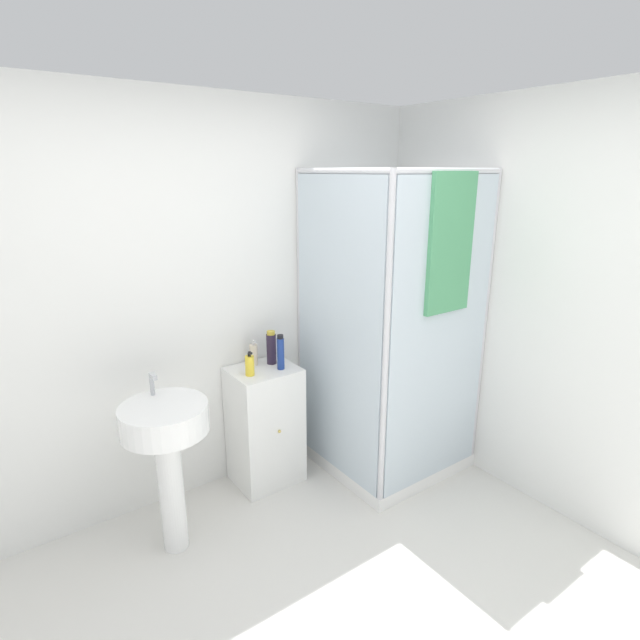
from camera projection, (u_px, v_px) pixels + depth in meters
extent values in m
cube|color=white|center=(192.00, 306.00, 3.07)|extent=(6.40, 0.06, 2.50)
cube|color=white|center=(611.00, 325.00, 2.70)|extent=(0.06, 6.40, 2.50)
cube|color=white|center=(384.00, 451.00, 3.71)|extent=(0.92, 0.92, 0.09)
cylinder|color=silver|center=(392.00, 302.00, 4.02)|extent=(0.04, 0.04, 2.07)
cylinder|color=silver|center=(300.00, 321.00, 3.53)|extent=(0.04, 0.04, 2.07)
cylinder|color=silver|center=(483.00, 329.00, 3.33)|extent=(0.04, 0.04, 2.07)
cylinder|color=silver|center=(386.00, 357.00, 2.84)|extent=(0.04, 0.04, 2.07)
cylinder|color=silver|center=(451.00, 171.00, 2.79)|extent=(0.88, 0.04, 0.04)
cylinder|color=silver|center=(351.00, 171.00, 3.48)|extent=(0.88, 0.04, 0.04)
cylinder|color=silver|center=(340.00, 171.00, 2.89)|extent=(0.04, 0.88, 0.04)
cylinder|color=silver|center=(443.00, 171.00, 3.38)|extent=(0.04, 0.88, 0.04)
cube|color=silver|center=(440.00, 338.00, 3.07)|extent=(0.85, 0.01, 1.94)
cube|color=silver|center=(337.00, 333.00, 3.17)|extent=(0.01, 0.85, 1.94)
cylinder|color=#B7BABF|center=(376.00, 329.00, 3.90)|extent=(0.02, 0.02, 1.55)
cylinder|color=#B7BABF|center=(385.00, 226.00, 3.63)|extent=(0.07, 0.07, 0.04)
cube|color=#4C9966|center=(451.00, 244.00, 2.89)|extent=(0.36, 0.03, 0.81)
cube|color=white|center=(265.00, 425.00, 3.35)|extent=(0.43, 0.36, 0.82)
sphere|color=gold|center=(280.00, 431.00, 3.19)|extent=(0.02, 0.02, 0.02)
cylinder|color=white|center=(172.00, 491.00, 2.74)|extent=(0.14, 0.14, 0.73)
cylinder|color=white|center=(164.00, 419.00, 2.61)|extent=(0.46, 0.46, 0.15)
cylinder|color=#B7BABF|center=(152.00, 384.00, 2.70)|extent=(0.02, 0.02, 0.13)
cube|color=#B7BABF|center=(153.00, 376.00, 2.66)|extent=(0.02, 0.07, 0.02)
cylinder|color=yellow|center=(250.00, 366.00, 3.12)|extent=(0.06, 0.06, 0.13)
cylinder|color=black|center=(249.00, 355.00, 3.10)|extent=(0.02, 0.02, 0.02)
cube|color=black|center=(250.00, 353.00, 3.08)|extent=(0.01, 0.03, 0.01)
cylinder|color=#281E33|center=(271.00, 349.00, 3.30)|extent=(0.06, 0.06, 0.20)
cylinder|color=gold|center=(271.00, 333.00, 3.27)|extent=(0.05, 0.05, 0.02)
cylinder|color=navy|center=(281.00, 354.00, 3.20)|extent=(0.05, 0.05, 0.21)
cylinder|color=black|center=(280.00, 337.00, 3.17)|extent=(0.04, 0.04, 0.02)
cylinder|color=beige|center=(254.00, 355.00, 3.28)|extent=(0.05, 0.05, 0.14)
cylinder|color=silver|center=(253.00, 343.00, 3.26)|extent=(0.02, 0.02, 0.02)
cube|color=silver|center=(254.00, 342.00, 3.24)|extent=(0.01, 0.03, 0.01)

